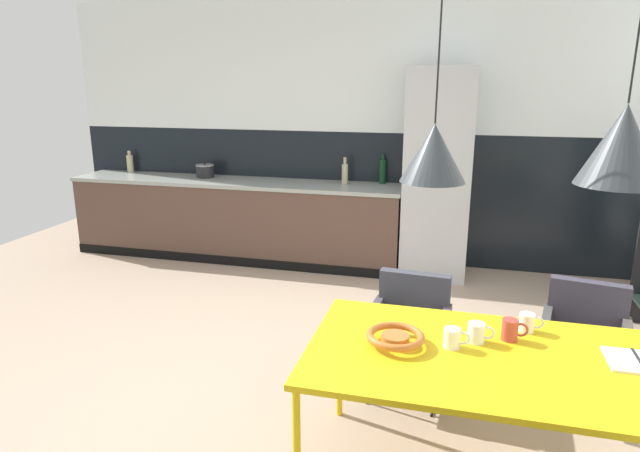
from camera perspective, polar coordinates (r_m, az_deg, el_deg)
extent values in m
plane|color=tan|center=(3.66, -6.17, -17.35)|extent=(8.58, 8.58, 0.00)
cube|color=black|center=(6.09, 3.51, 3.22)|extent=(6.60, 0.12, 1.42)
cube|color=silver|center=(5.96, 3.74, 16.75)|extent=(6.60, 0.12, 1.42)
cube|color=#4E382E|center=(6.19, -8.91, 0.54)|extent=(3.73, 0.60, 0.85)
cube|color=#939992|center=(6.09, -9.08, 4.59)|extent=(3.76, 0.63, 0.04)
cube|color=black|center=(6.03, -9.91, -3.63)|extent=(3.73, 0.01, 0.10)
cube|color=#ADAFB2|center=(5.57, 12.32, 5.31)|extent=(0.65, 0.60, 2.10)
cube|color=gold|center=(2.69, 18.64, -13.27)|extent=(1.79, 0.95, 0.03)
cylinder|color=gold|center=(3.29, 2.11, -14.16)|extent=(0.04, 0.04, 0.70)
cube|color=#3E393D|center=(3.51, 9.22, -11.42)|extent=(0.52, 0.50, 0.06)
cube|color=#383A42|center=(3.61, 9.93, -7.31)|extent=(0.46, 0.12, 0.33)
cube|color=#413640|center=(3.44, 12.94, -10.33)|extent=(0.08, 0.42, 0.14)
cube|color=#3D3841|center=(3.51, 5.70, -9.51)|extent=(0.08, 0.42, 0.14)
cylinder|color=black|center=(3.43, 11.88, -16.41)|extent=(0.02, 0.02, 0.37)
cylinder|color=black|center=(3.49, 5.12, -15.53)|extent=(0.02, 0.02, 0.37)
cylinder|color=black|center=(3.76, 12.70, -13.47)|extent=(0.02, 0.02, 0.37)
cylinder|color=black|center=(3.81, 6.58, -12.75)|extent=(0.02, 0.02, 0.37)
cylinder|color=black|center=(3.68, 12.15, -17.29)|extent=(0.05, 0.41, 0.02)
cylinder|color=black|center=(3.74, 5.81, -16.47)|extent=(0.05, 0.41, 0.02)
cube|color=#3E393D|center=(3.68, 26.02, -11.50)|extent=(0.56, 0.55, 0.06)
cube|color=#383442|center=(3.78, 26.39, -7.58)|extent=(0.46, 0.17, 0.33)
cube|color=#433E3A|center=(3.65, 29.69, -10.43)|extent=(0.13, 0.42, 0.14)
cube|color=#3C3B3B|center=(3.63, 22.70, -9.68)|extent=(0.13, 0.42, 0.14)
cylinder|color=black|center=(3.62, 28.85, -16.22)|extent=(0.02, 0.02, 0.38)
cylinder|color=black|center=(3.60, 22.29, -15.54)|extent=(0.02, 0.02, 0.38)
cylinder|color=black|center=(3.95, 28.64, -13.49)|extent=(0.02, 0.02, 0.38)
cylinder|color=black|center=(3.94, 22.71, -12.86)|extent=(0.02, 0.02, 0.38)
cylinder|color=black|center=(3.87, 28.39, -17.14)|extent=(0.10, 0.41, 0.02)
cylinder|color=black|center=(3.86, 22.23, -16.51)|extent=(0.10, 0.41, 0.02)
cylinder|color=#B2662D|center=(2.67, 7.94, -11.80)|extent=(0.13, 0.13, 0.05)
torus|color=#BA6327|center=(2.66, 7.96, -11.45)|extent=(0.28, 0.28, 0.04)
cube|color=white|center=(2.86, 29.28, -12.24)|extent=(0.14, 0.23, 0.01)
cube|color=#262628|center=(2.88, 30.64, -12.10)|extent=(0.01, 0.23, 0.00)
cylinder|color=white|center=(2.68, 13.75, -11.41)|extent=(0.08, 0.08, 0.10)
torus|color=white|center=(2.68, 14.88, -11.38)|extent=(0.07, 0.01, 0.07)
cylinder|color=white|center=(2.96, 20.97, -9.49)|extent=(0.08, 0.08, 0.09)
torus|color=white|center=(2.96, 21.95, -9.45)|extent=(0.06, 0.01, 0.06)
cylinder|color=#B23D33|center=(2.83, 19.39, -10.28)|extent=(0.08, 0.08, 0.11)
torus|color=#B23D33|center=(2.84, 20.44, -10.23)|extent=(0.07, 0.01, 0.07)
cylinder|color=white|center=(2.77, 16.16, -10.75)|extent=(0.08, 0.08, 0.10)
torus|color=white|center=(2.77, 17.28, -10.72)|extent=(0.07, 0.01, 0.07)
cylinder|color=black|center=(6.34, -12.04, 5.65)|extent=(0.20, 0.20, 0.13)
cylinder|color=gray|center=(6.33, -12.07, 6.30)|extent=(0.21, 0.21, 0.01)
sphere|color=black|center=(6.33, -12.08, 6.46)|extent=(0.02, 0.02, 0.02)
cylinder|color=tan|center=(6.96, -19.42, 6.24)|extent=(0.07, 0.07, 0.21)
cylinder|color=tan|center=(6.94, -19.51, 7.29)|extent=(0.04, 0.04, 0.05)
cylinder|color=#0F3319|center=(5.85, 6.62, 5.73)|extent=(0.08, 0.08, 0.26)
cylinder|color=#0F3319|center=(5.83, 6.67, 7.25)|extent=(0.03, 0.03, 0.06)
cylinder|color=tan|center=(5.80, 2.63, 5.50)|extent=(0.07, 0.07, 0.21)
cylinder|color=tan|center=(5.78, 2.65, 6.89)|extent=(0.03, 0.03, 0.07)
cone|color=#2F3538|center=(2.39, 11.90, 7.54)|extent=(0.28, 0.28, 0.25)
cone|color=#2F3538|center=(2.41, 29.29, 7.46)|extent=(0.32, 0.32, 0.32)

